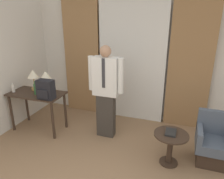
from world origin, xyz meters
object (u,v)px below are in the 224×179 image
backpack (46,90)px  desk (37,99)px  bottle_near_edge (35,89)px  side_table (170,144)px  armchair (213,144)px  book (171,132)px  person (106,89)px  bottle_by_lamp (13,88)px  table_lamp_right (46,76)px  table_lamp_left (33,75)px

backpack → desk: bearing=154.4°
bottle_near_edge → side_table: 2.64m
desk → armchair: size_ratio=1.32×
desk → book: 2.62m
backpack → person: bearing=21.4°
bottle_by_lamp → armchair: (3.72, 0.14, -0.55)m
bottle_near_edge → book: 2.59m
table_lamp_right → person: bearing=3.5°
desk → backpack: size_ratio=3.05×
side_table → bottle_by_lamp: bearing=177.3°
person → side_table: size_ratio=3.29×
bottle_by_lamp → backpack: size_ratio=0.51×
bottle_near_edge → person: 1.36m
table_lamp_left → table_lamp_right: same height
backpack → person: (1.02, 0.40, -0.01)m
bottle_near_edge → person: size_ratio=0.15×
person → armchair: size_ratio=2.15×
desk → bottle_by_lamp: 0.51m
desk → book: size_ratio=4.59×
table_lamp_left → person: 1.53m
side_table → table_lamp_right: bearing=171.0°
table_lamp_right → person: (1.23, 0.07, -0.15)m
bottle_by_lamp → backpack: (0.82, -0.08, 0.10)m
desk → table_lamp_left: 0.49m
bottle_by_lamp → desk: bearing=11.7°
table_lamp_left → bottle_by_lamp: bearing=-141.7°
bottle_near_edge → person: person is taller
table_lamp_left → side_table: bearing=-8.0°
table_lamp_left → table_lamp_right: bearing=0.0°
table_lamp_left → armchair: 3.50m
bottle_near_edge → armchair: (3.21, 0.11, -0.58)m
bottle_near_edge → backpack: bearing=-19.1°
table_lamp_left → desk: bearing=-46.0°
person → side_table: 1.46m
side_table → table_lamp_left: bearing=172.0°
backpack → book: 2.29m
person → book: bearing=-19.7°
table_lamp_left → book: bearing=-7.6°
desk → bottle_by_lamp: bearing=-168.3°
table_lamp_right → person: size_ratio=0.24×
book → bottle_by_lamp: bearing=177.7°
desk → backpack: backpack is taller
table_lamp_right → backpack: bearing=-56.8°
bottle_near_edge → book: (2.56, -0.15, -0.35)m
person → side_table: (1.25, -0.46, -0.59)m
backpack → book: (2.25, -0.04, -0.41)m
table_lamp_left → book: table_lamp_left is taller
side_table → armchair: bearing=23.8°
person → book: size_ratio=7.48×
desk → book: desk is taller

